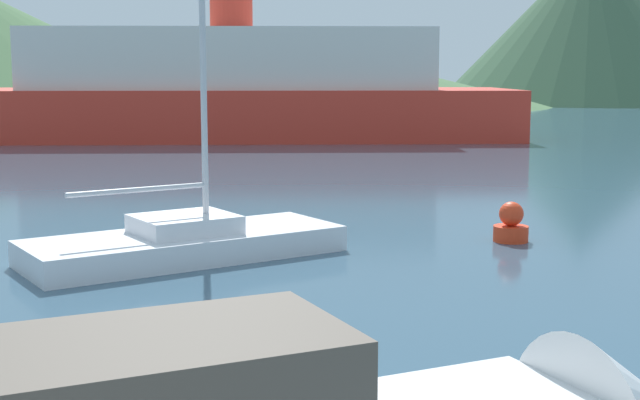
# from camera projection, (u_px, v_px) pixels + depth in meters

# --- Properties ---
(sailboat_inner) EXTENTS (6.36, 4.74, 9.67)m
(sailboat_inner) POSITION_uv_depth(u_px,v_px,m) (185.00, 238.00, 16.99)
(sailboat_inner) COLOR silver
(sailboat_inner) RESTS_ON ground_plane
(ferry_distant) EXTENTS (30.01, 10.80, 7.28)m
(ferry_distant) POSITION_uv_depth(u_px,v_px,m) (232.00, 91.00, 47.02)
(ferry_distant) COLOR red
(ferry_distant) RESTS_ON ground_plane
(buoy_marker) EXTENTS (0.73, 0.73, 0.84)m
(buoy_marker) POSITION_uv_depth(u_px,v_px,m) (511.00, 225.00, 18.68)
(buoy_marker) COLOR red
(buoy_marker) RESTS_ON ground_plane
(hill_central) EXTENTS (55.00, 55.00, 6.59)m
(hill_central) POSITION_uv_depth(u_px,v_px,m) (286.00, 73.00, 93.70)
(hill_central) COLOR #476B42
(hill_central) RESTS_ON ground_plane
(hill_east) EXTENTS (33.34, 33.34, 17.29)m
(hill_east) POSITION_uv_depth(u_px,v_px,m) (588.00, 24.00, 99.07)
(hill_east) COLOR #38563D
(hill_east) RESTS_ON ground_plane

